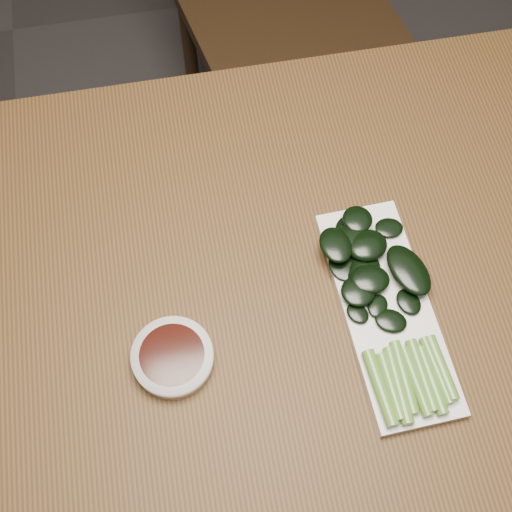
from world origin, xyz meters
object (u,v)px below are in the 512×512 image
object	(u,v)px
serving_plate	(387,311)
gai_lan	(383,302)
sauce_bowl	(173,358)
table	(276,305)

from	to	relation	value
serving_plate	gai_lan	world-z (taller)	gai_lan
gai_lan	sauce_bowl	bearing A→B (deg)	-175.53
sauce_bowl	gai_lan	size ratio (longest dim) A/B	0.34
sauce_bowl	serving_plate	world-z (taller)	sauce_bowl
table	serving_plate	world-z (taller)	serving_plate
table	sauce_bowl	xyz separation A→B (m)	(-0.16, -0.08, 0.09)
table	gai_lan	world-z (taller)	gai_lan
sauce_bowl	gai_lan	world-z (taller)	gai_lan
gai_lan	table	bearing A→B (deg)	155.36
sauce_bowl	serving_plate	distance (m)	0.30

